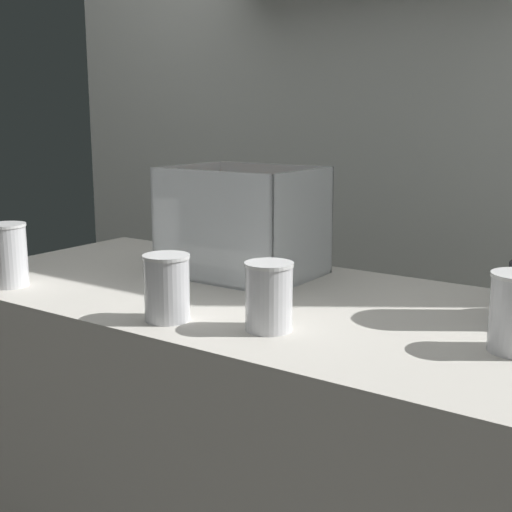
# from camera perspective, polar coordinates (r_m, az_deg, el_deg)

# --- Properties ---
(counter) EXTENTS (1.40, 0.64, 0.90)m
(counter) POSITION_cam_1_polar(r_m,az_deg,el_deg) (1.55, 0.00, -19.55)
(counter) COLOR beige
(counter) RESTS_ON ground_plane
(back_wall_unit) EXTENTS (2.60, 0.24, 2.50)m
(back_wall_unit) POSITION_cam_1_polar(r_m,az_deg,el_deg) (2.00, 12.70, 11.68)
(back_wall_unit) COLOR silver
(back_wall_unit) RESTS_ON ground_plane
(carrot_display_bin) EXTENTS (0.32, 0.25, 0.24)m
(carrot_display_bin) POSITION_cam_1_polar(r_m,az_deg,el_deg) (1.54, -1.48, 1.31)
(carrot_display_bin) COLOR white
(carrot_display_bin) RESTS_ON counter
(juice_cup_beet_far_left) EXTENTS (0.08, 0.08, 0.13)m
(juice_cup_beet_far_left) POSITION_cam_1_polar(r_m,az_deg,el_deg) (1.52, -20.15, -0.24)
(juice_cup_beet_far_left) COLOR white
(juice_cup_beet_far_left) RESTS_ON counter
(juice_cup_pomegranate_left) EXTENTS (0.08, 0.08, 0.12)m
(juice_cup_pomegranate_left) POSITION_cam_1_polar(r_m,az_deg,el_deg) (1.20, -7.51, -3.01)
(juice_cup_pomegranate_left) COLOR white
(juice_cup_pomegranate_left) RESTS_ON counter
(juice_cup_carrot_middle) EXTENTS (0.08, 0.08, 0.12)m
(juice_cup_carrot_middle) POSITION_cam_1_polar(r_m,az_deg,el_deg) (1.14, 1.09, -3.65)
(juice_cup_carrot_middle) COLOR white
(juice_cup_carrot_middle) RESTS_ON counter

